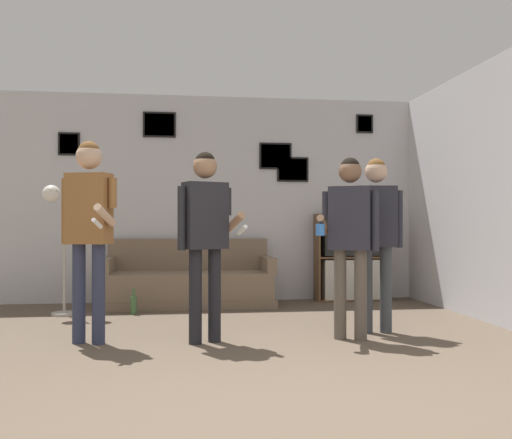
{
  "coord_description": "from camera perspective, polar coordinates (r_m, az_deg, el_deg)",
  "views": [
    {
      "loc": [
        -0.62,
        -2.78,
        1.02
      ],
      "look_at": [
        0.05,
        2.37,
        1.06
      ],
      "focal_mm": 40.0,
      "sensor_mm": 36.0,
      "label": 1
    }
  ],
  "objects": [
    {
      "name": "bookshelf",
      "position": [
        7.67,
        9.55,
        -3.75
      ],
      "size": [
        0.97,
        0.3,
        1.15
      ],
      "color": "brown",
      "rests_on": "ground_plane"
    },
    {
      "name": "wall_back",
      "position": [
        7.58,
        -2.69,
        2.16
      ],
      "size": [
        7.37,
        0.08,
        2.7
      ],
      "color": "silver",
      "rests_on": "ground_plane"
    },
    {
      "name": "couch",
      "position": [
        7.16,
        -6.71,
        -6.34
      ],
      "size": [
        2.09,
        0.8,
        0.82
      ],
      "color": "#7A6651",
      "rests_on": "ground_plane"
    },
    {
      "name": "person_spectator_near_bookshelf",
      "position": [
        5.44,
        11.92,
        -0.65
      ],
      "size": [
        0.5,
        0.24,
        1.63
      ],
      "color": "#3D4247",
      "rests_on": "ground_plane"
    },
    {
      "name": "bottle_on_floor",
      "position": [
        6.6,
        -12.14,
        -8.28
      ],
      "size": [
        0.07,
        0.07,
        0.29
      ],
      "color": "#3D6638",
      "rests_on": "ground_plane"
    },
    {
      "name": "floor_lamp",
      "position": [
        6.7,
        -18.61,
        1.05
      ],
      "size": [
        0.48,
        0.28,
        1.55
      ],
      "color": "#ADA89E",
      "rests_on": "ground_plane"
    },
    {
      "name": "ground_plane",
      "position": [
        3.03,
        5.2,
        -20.07
      ],
      "size": [
        20.0,
        20.0,
        0.0
      ],
      "primitive_type": "plane",
      "color": "brown"
    },
    {
      "name": "person_watcher_holding_cup",
      "position": [
        5.08,
        9.39,
        -0.89
      ],
      "size": [
        0.57,
        0.35,
        1.6
      ],
      "color": "brown",
      "rests_on": "ground_plane"
    },
    {
      "name": "person_player_foreground_left",
      "position": [
        5.04,
        -16.39,
        0.12
      ],
      "size": [
        0.48,
        0.56,
        1.72
      ],
      "color": "#2D334C",
      "rests_on": "ground_plane"
    },
    {
      "name": "person_player_foreground_center",
      "position": [
        4.88,
        -5.11,
        -0.65
      ],
      "size": [
        0.58,
        0.4,
        1.63
      ],
      "color": "black",
      "rests_on": "ground_plane"
    },
    {
      "name": "wall_right",
      "position": [
        6.04,
        23.92,
        2.77
      ],
      "size": [
        0.06,
        7.13,
        2.7
      ],
      "color": "silver",
      "rests_on": "ground_plane"
    }
  ]
}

